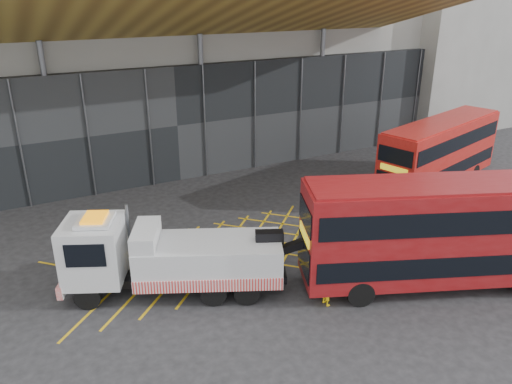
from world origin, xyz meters
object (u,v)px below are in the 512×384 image
bus_towed (443,230)px  bus_second (440,151)px  recovery_truck (166,257)px  worker (327,288)px

bus_towed → bus_second: (9.49, 9.12, -0.23)m
recovery_truck → bus_towed: bearing=0.0°
recovery_truck → bus_second: (20.69, 3.95, 0.79)m
recovery_truck → bus_second: bearing=35.6°
bus_towed → bus_second: bus_towed is taller
bus_towed → bus_second: 13.16m
recovery_truck → worker: bearing=-10.6°
bus_towed → bus_second: size_ratio=1.07×
bus_second → worker: bus_second is taller
recovery_truck → worker: size_ratio=6.63×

